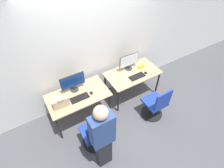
# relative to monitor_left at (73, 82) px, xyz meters

# --- Properties ---
(ground_plane) EXTENTS (20.00, 20.00, 0.00)m
(ground_plane) POSITION_rel_monitor_left_xyz_m (0.68, -0.53, -0.92)
(ground_plane) COLOR #4C4C51
(wall_back) EXTENTS (12.00, 0.05, 2.80)m
(wall_back) POSITION_rel_monitor_left_xyz_m (0.68, 0.30, 0.48)
(wall_back) COLOR silver
(wall_back) RESTS_ON ground_plane
(desk_left) EXTENTS (1.24, 0.70, 0.71)m
(desk_left) POSITION_rel_monitor_left_xyz_m (-0.00, -0.18, -0.29)
(desk_left) COLOR tan
(desk_left) RESTS_ON ground_plane
(monitor_left) EXTENTS (0.50, 0.18, 0.40)m
(monitor_left) POSITION_rel_monitor_left_xyz_m (0.00, 0.00, 0.00)
(monitor_left) COLOR #2D2D2D
(monitor_left) RESTS_ON desk_left
(keyboard_left) EXTENTS (0.38, 0.16, 0.02)m
(keyboard_left) POSITION_rel_monitor_left_xyz_m (0.00, -0.27, -0.21)
(keyboard_left) COLOR black
(keyboard_left) RESTS_ON desk_left
(mouse_left) EXTENTS (0.06, 0.09, 0.03)m
(mouse_left) POSITION_rel_monitor_left_xyz_m (0.26, -0.27, -0.20)
(mouse_left) COLOR black
(mouse_left) RESTS_ON desk_left
(office_chair_left) EXTENTS (0.48, 0.48, 0.89)m
(office_chair_left) POSITION_rel_monitor_left_xyz_m (-0.04, -0.96, -0.56)
(office_chair_left) COLOR black
(office_chair_left) RESTS_ON ground_plane
(person_left) EXTENTS (0.36, 0.21, 1.59)m
(person_left) POSITION_rel_monitor_left_xyz_m (-0.05, -1.33, -0.06)
(person_left) COLOR #232328
(person_left) RESTS_ON ground_plane
(desk_right) EXTENTS (1.24, 0.70, 0.71)m
(desk_right) POSITION_rel_monitor_left_xyz_m (1.36, -0.18, -0.29)
(desk_right) COLOR tan
(desk_right) RESTS_ON ground_plane
(monitor_right) EXTENTS (0.50, 0.18, 0.40)m
(monitor_right) POSITION_rel_monitor_left_xyz_m (1.36, -0.00, 0.00)
(monitor_right) COLOR #2D2D2D
(monitor_right) RESTS_ON desk_right
(keyboard_right) EXTENTS (0.38, 0.16, 0.02)m
(keyboard_right) POSITION_rel_monitor_left_xyz_m (1.36, -0.34, -0.21)
(keyboard_right) COLOR black
(keyboard_right) RESTS_ON desk_right
(mouse_right) EXTENTS (0.06, 0.09, 0.03)m
(mouse_right) POSITION_rel_monitor_left_xyz_m (1.60, -0.34, -0.20)
(mouse_right) COLOR black
(mouse_right) RESTS_ON desk_right
(office_chair_right) EXTENTS (0.48, 0.48, 0.89)m
(office_chair_right) POSITION_rel_monitor_left_xyz_m (1.42, -1.00, -0.56)
(office_chair_right) COLOR black
(office_chair_right) RESTS_ON ground_plane
(handbag) EXTENTS (0.30, 0.18, 0.25)m
(handbag) POSITION_rel_monitor_left_xyz_m (-0.37, -0.28, -0.10)
(handbag) COLOR tan
(handbag) RESTS_ON desk_left
(placard_right) EXTENTS (0.16, 0.03, 0.08)m
(placard_right) POSITION_rel_monitor_left_xyz_m (1.63, -0.14, -0.18)
(placard_right) COLOR yellow
(placard_right) RESTS_ON desk_right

